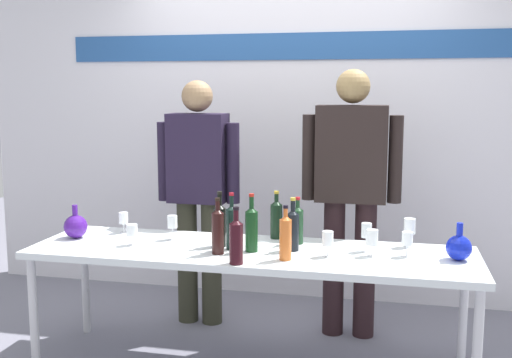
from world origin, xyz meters
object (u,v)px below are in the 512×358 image
presenter_right (351,184)px  wine_bottle_0 (276,218)px  display_table (250,258)px  wine_glass_right_0 (407,239)px  wine_bottle_6 (218,230)px  wine_glass_right_1 (328,239)px  wine_bottle_8 (232,226)px  wine_glass_left_1 (172,222)px  decanter_blue_left (76,226)px  decanter_blue_right (459,247)px  wine_glass_left_2 (132,230)px  wine_bottle_5 (293,228)px  wine_bottle_1 (220,224)px  wine_bottle_3 (285,236)px  wine_glass_right_4 (410,227)px  wine_bottle_4 (252,228)px  wine_glass_right_2 (372,238)px  wine_glass_left_0 (124,218)px  wine_glass_right_3 (366,231)px  presenter_left (198,187)px  wine_bottle_7 (236,240)px  wine_bottle_2 (297,224)px

presenter_right → wine_bottle_0: (-0.42, -0.36, -0.17)m
display_table → wine_glass_right_0: wine_glass_right_0 is taller
wine_bottle_6 → presenter_right: bearing=49.3°
wine_bottle_6 → wine_glass_right_1: size_ratio=2.22×
wine_bottle_8 → wine_glass_right_0: (0.98, 0.06, -0.04)m
wine_bottle_0 → wine_glass_left_1: size_ratio=1.97×
wine_glass_left_1 → decanter_blue_left: bearing=-170.9°
decanter_blue_right → wine_glass_left_2: (-1.84, -0.09, 0.02)m
wine_bottle_5 → wine_glass_right_1: 0.23m
display_table → wine_bottle_1: wine_bottle_1 is taller
wine_bottle_3 → wine_glass_right_4: wine_bottle_3 is taller
wine_bottle_4 → wine_glass_right_0: wine_bottle_4 is taller
wine_bottle_5 → wine_glass_right_2: size_ratio=2.05×
decanter_blue_right → wine_bottle_5: size_ratio=0.67×
display_table → wine_glass_left_0: (-0.88, 0.22, 0.14)m
wine_bottle_6 → wine_glass_left_2: (-0.54, 0.07, -0.05)m
presenter_right → wine_glass_right_1: (-0.07, -0.71, -0.20)m
wine_glass_right_2 → wine_glass_right_3: bearing=110.6°
decanter_blue_right → wine_glass_left_2: 1.84m
decanter_blue_right → presenter_left: (-1.66, 0.63, 0.17)m
wine_glass_right_0 → wine_glass_right_3: size_ratio=0.84×
decanter_blue_right → wine_bottle_7: size_ratio=0.67×
wine_bottle_3 → wine_glass_left_0: bearing=160.8°
display_table → wine_glass_right_2: 0.70m
wine_bottle_8 → wine_glass_left_1: 0.44m
wine_bottle_3 → wine_bottle_8: wine_bottle_8 is taller
wine_bottle_2 → wine_glass_right_3: (0.41, -0.09, -0.00)m
display_table → decanter_blue_right: size_ratio=12.43×
display_table → wine_bottle_2: size_ratio=9.08×
wine_bottle_4 → wine_glass_left_2: wine_bottle_4 is taller
wine_glass_left_0 → wine_glass_right_0: size_ratio=0.96×
wine_bottle_0 → wine_bottle_2: wine_bottle_0 is taller
wine_bottle_0 → wine_bottle_6: (-0.25, -0.42, 0.01)m
wine_bottle_1 → wine_bottle_5: (0.43, 0.00, -0.01)m
display_table → wine_glass_right_2: bearing=0.8°
wine_glass_left_1 → wine_glass_right_0: wine_glass_left_1 is taller
wine_bottle_2 → wine_glass_left_0: size_ratio=2.11×
wine_bottle_1 → wine_bottle_6: 0.16m
presenter_left → wine_glass_right_1: 1.21m
wine_glass_left_0 → wine_glass_right_3: bearing=-4.4°
presenter_left → wine_glass_left_1: 0.55m
display_table → wine_bottle_2: (0.24, 0.19, 0.17)m
wine_bottle_7 → wine_glass_right_2: wine_bottle_7 is taller
wine_bottle_6 → wine_glass_left_2: wine_bottle_6 is taller
wine_bottle_2 → wine_bottle_6: bearing=-141.2°
wine_bottle_3 → wine_bottle_8: (-0.34, 0.15, 0.01)m
wine_bottle_4 → wine_glass_right_0: bearing=5.6°
wine_bottle_0 → wine_bottle_3: (0.14, -0.46, 0.00)m
decanter_blue_left → presenter_left: (0.59, 0.63, 0.16)m
decanter_blue_left → wine_bottle_4: bearing=-3.4°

